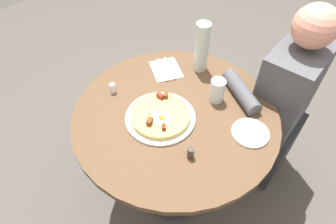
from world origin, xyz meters
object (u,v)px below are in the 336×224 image
(water_bottle, at_px, (202,48))
(pepper_shaker, at_px, (191,153))
(fork, at_px, (169,68))
(water_glass, at_px, (217,91))
(pizza_plate, at_px, (160,117))
(salt_shaker, at_px, (113,88))
(person_seated, at_px, (277,113))
(dining_table, at_px, (175,135))
(knife, at_px, (163,69))
(bread_plate, at_px, (250,133))
(breakfast_pizza, at_px, (160,115))

(water_bottle, height_order, pepper_shaker, water_bottle)
(fork, height_order, water_glass, water_glass)
(water_glass, bearing_deg, water_bottle, 53.76)
(pizza_plate, distance_m, salt_shaker, 0.29)
(water_bottle, bearing_deg, pizza_plate, -170.39)
(person_seated, bearing_deg, water_glass, 145.42)
(dining_table, height_order, person_seated, person_seated)
(fork, bearing_deg, knife, 90.00)
(pizza_plate, distance_m, bread_plate, 0.39)
(fork, height_order, water_bottle, water_bottle)
(knife, bearing_deg, water_bottle, -101.72)
(knife, bearing_deg, bread_plate, -154.80)
(pizza_plate, bearing_deg, water_glass, -26.11)
(fork, height_order, knife, same)
(breakfast_pizza, bearing_deg, bread_plate, -63.18)
(breakfast_pizza, bearing_deg, knife, 38.38)
(person_seated, xyz_separation_m, water_glass, (-0.33, 0.22, 0.27))
(salt_shaker, bearing_deg, knife, -16.34)
(pizza_plate, bearing_deg, pepper_shaker, -109.30)
(person_seated, bearing_deg, fork, 118.66)
(pizza_plate, xyz_separation_m, fork, (0.29, 0.18, 0.00))
(fork, bearing_deg, dining_table, 168.24)
(knife, bearing_deg, salt_shaker, 107.42)
(bread_plate, height_order, salt_shaker, salt_shaker)
(dining_table, xyz_separation_m, person_seated, (0.51, -0.32, -0.05))
(breakfast_pizza, relative_size, pepper_shaker, 5.07)
(bread_plate, bearing_deg, knife, 81.44)
(pizza_plate, bearing_deg, bread_plate, -63.32)
(water_bottle, bearing_deg, dining_table, -163.67)
(breakfast_pizza, xyz_separation_m, pepper_shaker, (-0.08, -0.22, 0.00))
(water_glass, height_order, pepper_shaker, water_glass)
(breakfast_pizza, relative_size, fork, 1.47)
(breakfast_pizza, distance_m, knife, 0.33)
(pizza_plate, distance_m, water_glass, 0.29)
(salt_shaker, xyz_separation_m, pepper_shaker, (-0.06, -0.51, 0.00))
(dining_table, height_order, breakfast_pizza, breakfast_pizza)
(bread_plate, height_order, water_glass, water_glass)
(knife, distance_m, water_glass, 0.33)
(person_seated, xyz_separation_m, salt_shaker, (-0.60, 0.63, 0.24))
(water_bottle, bearing_deg, pepper_shaker, -148.63)
(water_glass, bearing_deg, breakfast_pizza, 154.05)
(knife, distance_m, water_bottle, 0.23)
(pizza_plate, bearing_deg, fork, 32.64)
(water_bottle, xyz_separation_m, salt_shaker, (-0.41, 0.22, -0.11))
(salt_shaker, bearing_deg, breakfast_pizza, -86.92)
(water_glass, bearing_deg, knife, 89.22)
(breakfast_pizza, height_order, fork, breakfast_pizza)
(water_glass, xyz_separation_m, salt_shaker, (-0.27, 0.41, -0.03))
(dining_table, bearing_deg, pizza_plate, 159.17)
(bread_plate, relative_size, knife, 0.88)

